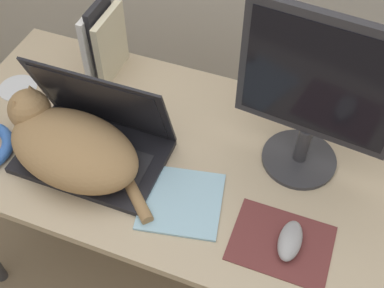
{
  "coord_description": "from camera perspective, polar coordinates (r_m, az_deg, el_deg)",
  "views": [
    {
      "loc": [
        0.3,
        -0.43,
        1.77
      ],
      "look_at": [
        0.02,
        0.31,
        0.82
      ],
      "focal_mm": 45.0,
      "sensor_mm": 36.0,
      "label": 1
    }
  ],
  "objects": [
    {
      "name": "notepad",
      "position": [
        1.25,
        -1.28,
        -6.78
      ],
      "size": [
        0.24,
        0.24,
        0.01
      ],
      "color": "#99C6E0",
      "rests_on": "desk"
    },
    {
      "name": "external_monitor",
      "position": [
        1.18,
        14.59,
        5.69
      ],
      "size": [
        0.39,
        0.2,
        0.48
      ],
      "color": "#333338",
      "rests_on": "desk"
    },
    {
      "name": "mousepad",
      "position": [
        1.21,
        10.53,
        -11.46
      ],
      "size": [
        0.24,
        0.18,
        0.0
      ],
      "color": "brown",
      "rests_on": "desk"
    },
    {
      "name": "computer_mouse",
      "position": [
        1.2,
        11.55,
        -11.16
      ],
      "size": [
        0.06,
        0.11,
        0.04
      ],
      "color": "#99999E",
      "rests_on": "mousepad"
    },
    {
      "name": "cd_disc",
      "position": [
        1.62,
        -19.93,
        6.29
      ],
      "size": [
        0.12,
        0.12,
        0.0
      ],
      "color": "silver",
      "rests_on": "desk"
    },
    {
      "name": "cat",
      "position": [
        1.31,
        -14.38,
        -0.11
      ],
      "size": [
        0.49,
        0.29,
        0.16
      ],
      "color": "#99754C",
      "rests_on": "desk"
    },
    {
      "name": "laptop",
      "position": [
        1.34,
        -11.39,
        0.51
      ],
      "size": [
        0.4,
        0.26,
        0.26
      ],
      "color": "black",
      "rests_on": "desk"
    },
    {
      "name": "book_row",
      "position": [
        1.53,
        -10.38,
        11.84
      ],
      "size": [
        0.07,
        0.17,
        0.25
      ],
      "color": "white",
      "rests_on": "desk"
    },
    {
      "name": "desk",
      "position": [
        1.4,
        -0.12,
        -3.29
      ],
      "size": [
        1.45,
        0.68,
        0.72
      ],
      "color": "tan",
      "rests_on": "ground_plane"
    }
  ]
}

